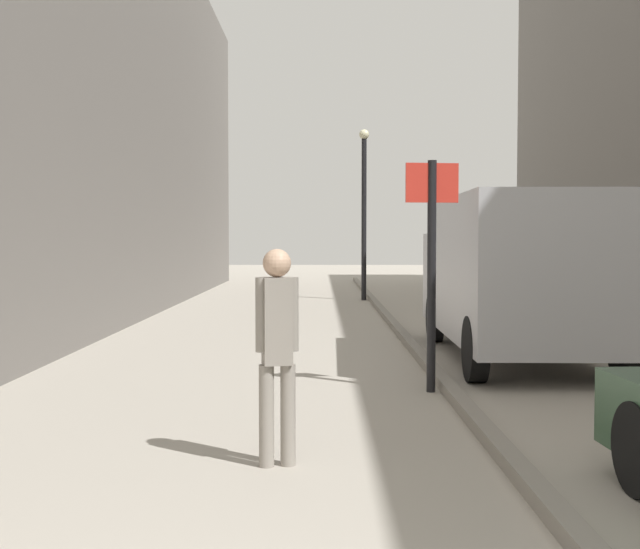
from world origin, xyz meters
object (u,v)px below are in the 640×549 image
Objects in this scene: delivery_van at (513,273)px; lamp_post at (361,203)px; street_sign_post at (429,255)px; pedestrian_main_foreground at (274,341)px.

lamp_post is at bearing 98.81° from delivery_van.
lamp_post is (-1.57, 11.25, 1.48)m from delivery_van.
street_sign_post is 13.83m from lamp_post.
street_sign_post is (1.58, 3.02, 0.59)m from pedestrian_main_foreground.
delivery_van is 11.46m from lamp_post.
street_sign_post is (-1.55, -2.53, 0.30)m from delivery_van.
delivery_van is 2.98m from street_sign_post.
delivery_van is (3.13, 5.55, 0.29)m from pedestrian_main_foreground.
pedestrian_main_foreground is 3.46m from street_sign_post.
lamp_post is (1.55, 16.81, 1.77)m from pedestrian_main_foreground.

